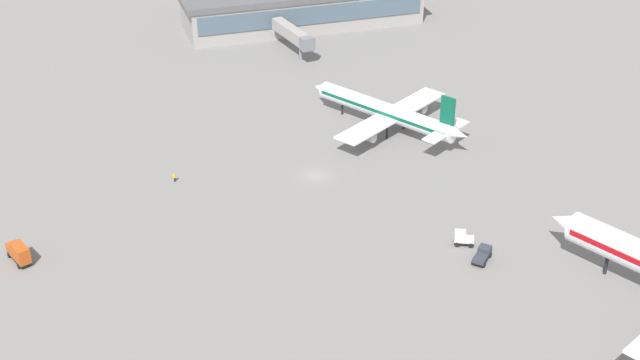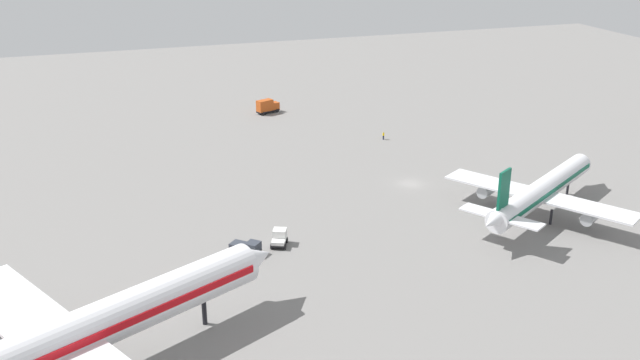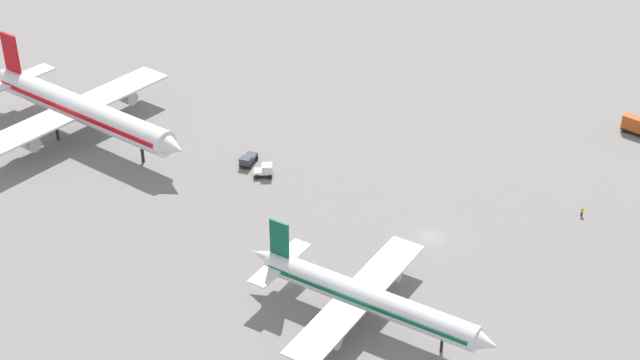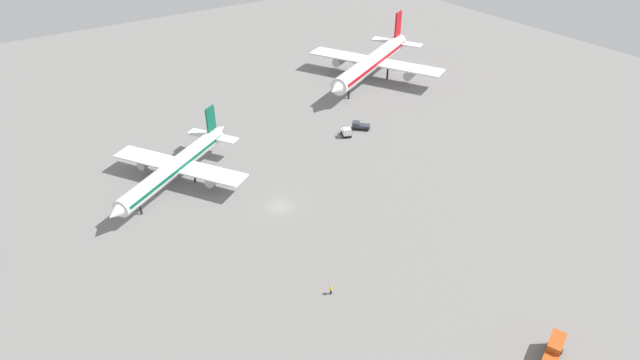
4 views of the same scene
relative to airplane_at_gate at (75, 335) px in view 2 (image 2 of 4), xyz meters
The scene contains 7 objects.
ground 70.78m from the airplane_at_gate, 54.15° to the right, with size 288.00×288.00×0.00m, color gray.
airplane_at_gate is the anchor object (origin of this frame).
airplane_taxiing 74.09m from the airplane_at_gate, 72.69° to the right, with size 28.73×34.19×11.72m.
baggage_tug 38.13m from the airplane_at_gate, 48.69° to the right, with size 3.70×3.25×2.30m.
pushback_tractor 33.69m from the airplane_at_gate, 44.30° to the right, with size 4.44×4.47×1.90m.
catering_truck 104.56m from the airplane_at_gate, 25.38° to the right, with size 3.84×5.91×3.30m.
ground_crew_worker 91.76m from the airplane_at_gate, 43.30° to the right, with size 0.53×0.51×1.67m.
Camera 2 is at (-109.43, 53.76, 47.10)m, focal length 40.86 mm.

